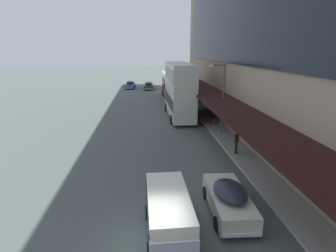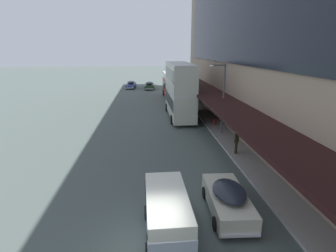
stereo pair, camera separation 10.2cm
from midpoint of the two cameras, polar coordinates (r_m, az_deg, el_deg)
transit_bus_kerbside_front at (r=30.65m, az=2.63°, el=8.10°), size 2.76×9.74×6.27m
transit_bus_kerbside_rear at (r=42.67m, az=1.31°, el=8.32°), size 3.08×10.60×3.15m
sedan_second_near at (r=13.55m, az=13.08°, el=-15.14°), size 2.01×4.51×1.56m
sedan_trailing_near at (r=55.61m, az=-8.00°, el=8.92°), size 2.05×5.10×1.48m
sedan_far_back at (r=53.78m, az=-4.00°, el=8.80°), size 1.98×4.85×1.52m
vw_van at (r=11.77m, az=-0.01°, el=-18.11°), size 1.96×4.58×1.96m
pedestrian_at_kerb at (r=20.38m, az=14.83°, el=-3.06°), size 0.43×0.52×1.86m
street_lamp at (r=24.45m, az=11.71°, el=6.92°), size 1.50×0.28×6.39m
fire_hydrant at (r=27.91m, az=10.05°, el=0.99°), size 0.20×0.40×0.70m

